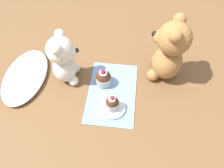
{
  "coord_description": "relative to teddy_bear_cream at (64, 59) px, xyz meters",
  "views": [
    {
      "loc": [
        -0.44,
        -0.05,
        0.68
      ],
      "look_at": [
        0.0,
        0.0,
        0.06
      ],
      "focal_mm": 35.0,
      "sensor_mm": 36.0,
      "label": 1
    }
  ],
  "objects": [
    {
      "name": "knitted_placemat",
      "position": [
        -0.05,
        -0.18,
        -0.1
      ],
      "size": [
        0.28,
        0.18,
        0.01
      ],
      "primitive_type": "cube",
      "color": "#7A9ED1",
      "rests_on": "ground_plane"
    },
    {
      "name": "cupcake_near_tan_bear",
      "position": [
        -0.12,
        -0.19,
        -0.07
      ],
      "size": [
        0.05,
        0.05,
        0.07
      ],
      "color": "#B2ADA3",
      "rests_on": "saucer_plate"
    },
    {
      "name": "tulle_cloth",
      "position": [
        -0.02,
        0.16,
        -0.09
      ],
      "size": [
        0.28,
        0.16,
        0.03
      ],
      "primitive_type": "ellipsoid",
      "color": "silver",
      "rests_on": "ground_plane"
    },
    {
      "name": "ground_plane",
      "position": [
        -0.05,
        -0.18,
        -0.1
      ],
      "size": [
        4.0,
        4.0,
        0.0
      ],
      "primitive_type": "plane",
      "color": "brown"
    },
    {
      "name": "teddy_bear_cream",
      "position": [
        0.0,
        0.0,
        0.0
      ],
      "size": [
        0.11,
        0.11,
        0.21
      ],
      "rotation": [
        0.0,
        0.0,
        0.09
      ],
      "color": "silver",
      "rests_on": "ground_plane"
    },
    {
      "name": "saucer_plate",
      "position": [
        -0.12,
        -0.19,
        -0.09
      ],
      "size": [
        0.1,
        0.1,
        0.01
      ],
      "primitive_type": "cylinder",
      "color": "silver",
      "rests_on": "knitted_placemat"
    },
    {
      "name": "cupcake_near_cream_bear",
      "position": [
        -0.01,
        -0.14,
        -0.07
      ],
      "size": [
        0.06,
        0.06,
        0.08
      ],
      "color": "#B2ADA3",
      "rests_on": "knitted_placemat"
    },
    {
      "name": "teddy_bear_tan",
      "position": [
        0.06,
        -0.37,
        0.02
      ],
      "size": [
        0.14,
        0.14,
        0.25
      ],
      "rotation": [
        0.0,
        0.0,
        2.93
      ],
      "color": "#A3703D",
      "rests_on": "ground_plane"
    }
  ]
}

